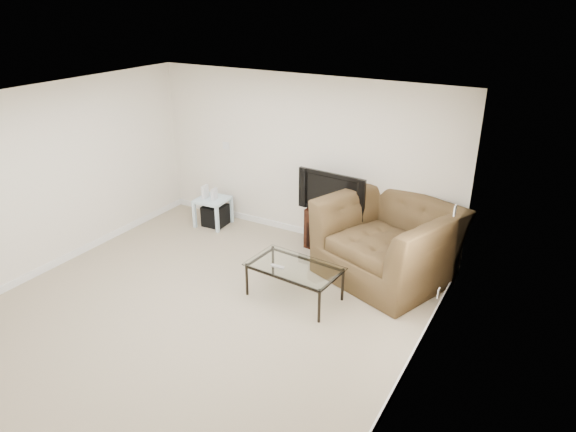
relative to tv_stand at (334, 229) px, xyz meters
The scene contains 18 objects.
floor 2.40m from the tv_stand, 106.57° to the right, with size 5.00×5.00×0.00m, color tan.
ceiling 3.23m from the tv_stand, 106.57° to the right, with size 5.00×5.00×0.00m, color white.
wall_back 1.18m from the tv_stand, 162.04° to the left, with size 5.00×0.02×2.50m, color silver.
wall_left 4.02m from the tv_stand, 144.35° to the right, with size 0.02×5.00×2.50m, color silver.
wall_right 3.07m from the tv_stand, 51.38° to the right, with size 0.02×5.00×2.50m, color silver.
plate_back 2.29m from the tv_stand, behind, with size 0.12×0.02×0.12m, color white.
plate_right_switch 2.15m from the tv_stand, 20.60° to the right, with size 0.02×0.09×0.13m, color white.
plate_right_outlet 2.06m from the tv_stand, 28.44° to the right, with size 0.02×0.08×0.12m, color white.
tv_stand is the anchor object (origin of this frame).
dvd_player 0.21m from the tv_stand, 97.12° to the right, with size 0.38×0.27×0.05m, color black.
television 0.62m from the tv_stand, 97.12° to the right, with size 0.98×0.20×0.61m, color black.
side_table 2.11m from the tv_stand, behind, with size 0.49×0.49×0.47m, color silver, non-canonical shape.
subwoofer 2.08m from the tv_stand, behind, with size 0.35×0.35×0.35m, color black.
game_console 2.24m from the tv_stand, behind, with size 0.05×0.16×0.21m, color white.
game_case 2.06m from the tv_stand, behind, with size 0.05×0.14×0.18m, color silver.
recliner 1.12m from the tv_stand, 23.36° to the right, with size 1.62×1.05×1.41m, color #513825.
coffee_table 1.50m from the tv_stand, 84.42° to the right, with size 1.15×0.65×0.45m, color black, non-canonical shape.
remote 1.62m from the tv_stand, 90.76° to the right, with size 0.18×0.05×0.02m, color #B2B2B7.
Camera 1 is at (3.50, -4.07, 3.56)m, focal length 32.00 mm.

